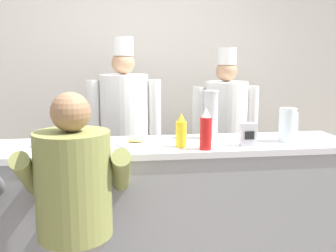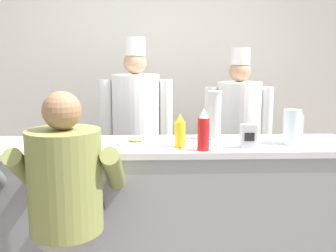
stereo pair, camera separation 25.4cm
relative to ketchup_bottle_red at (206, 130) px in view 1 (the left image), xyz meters
The scene contains 14 objects.
wall_back 1.87m from the ketchup_bottle_red, 102.69° to the left, with size 10.00×0.06×2.70m.
diner_counter 0.76m from the ketchup_bottle_red, 152.81° to the left, with size 2.87×0.56×0.97m.
ketchup_bottle_red is the anchor object (origin of this frame).
mustard_bottle_yellow 0.17m from the ketchup_bottle_red, 145.61° to the left, with size 0.07×0.07×0.22m.
hot_sauce_bottle_orange 0.09m from the ketchup_bottle_red, 72.34° to the left, with size 0.03×0.03×0.14m.
water_pitcher_clear 0.62m from the ketchup_bottle_red, 14.34° to the left, with size 0.13×0.11×0.23m.
breakfast_plate 0.47m from the ketchup_bottle_red, 155.23° to the left, with size 0.24×0.24×0.05m.
coffee_mug_white 0.75m from the ketchup_bottle_red, behind, with size 0.14×0.10×0.08m.
coffee_mug_tan 1.02m from the ketchup_bottle_red, 167.23° to the left, with size 0.14×0.09×0.08m.
cup_stack_steel 0.35m from the ketchup_bottle_red, 70.89° to the left, with size 0.10×0.10×0.33m.
napkin_dispenser_chrome 0.30m from the ketchup_bottle_red, 12.09° to the left, with size 0.10×0.06×0.15m.
diner_seated_olive 0.86m from the ketchup_bottle_red, 158.81° to the right, with size 0.59×0.58×1.36m.
cook_in_whites_near 1.31m from the ketchup_bottle_red, 110.77° to the left, with size 0.67×0.43×1.71m.
cook_in_whites_far 1.34m from the ketchup_bottle_red, 68.60° to the left, with size 0.63×0.41×1.62m.
Camera 1 is at (-0.15, -2.22, 1.52)m, focal length 42.00 mm.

